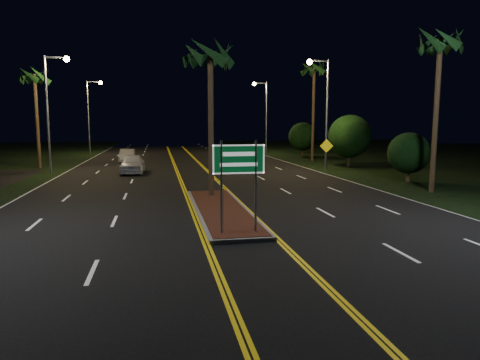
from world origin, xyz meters
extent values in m
plane|color=black|center=(0.00, 0.00, 0.00)|extent=(120.00, 120.00, 0.00)
cube|color=gray|center=(0.00, 7.00, 0.07)|extent=(2.25, 10.25, 0.15)
cube|color=#592819|center=(0.00, 7.00, 0.16)|extent=(2.00, 10.00, 0.02)
cylinder|color=gray|center=(-0.60, 2.80, 1.75)|extent=(0.08, 0.08, 3.20)
cylinder|color=gray|center=(0.60, 2.80, 1.75)|extent=(0.08, 0.08, 3.20)
cube|color=#07471E|center=(0.00, 2.80, 2.70)|extent=(1.80, 0.04, 1.00)
cube|color=white|center=(0.00, 2.77, 2.70)|extent=(1.80, 0.01, 1.00)
cylinder|color=gray|center=(-11.00, 24.00, 4.50)|extent=(0.18, 0.18, 9.00)
cube|color=gray|center=(-10.20, 24.00, 8.85)|extent=(1.60, 0.12, 0.12)
sphere|color=#F3C76D|center=(-9.40, 24.00, 8.75)|extent=(0.44, 0.44, 0.44)
cylinder|color=gray|center=(-11.00, 44.00, 4.50)|extent=(0.18, 0.18, 9.00)
cube|color=gray|center=(-10.20, 44.00, 8.85)|extent=(1.60, 0.12, 0.12)
sphere|color=#F3C76D|center=(-9.40, 44.00, 8.75)|extent=(0.44, 0.44, 0.44)
cylinder|color=gray|center=(11.00, 22.00, 4.50)|extent=(0.18, 0.18, 9.00)
cube|color=gray|center=(10.20, 22.00, 8.85)|extent=(1.60, 0.12, 0.12)
sphere|color=#F3C76D|center=(9.40, 22.00, 8.75)|extent=(0.44, 0.44, 0.44)
cylinder|color=gray|center=(11.00, 42.00, 4.50)|extent=(0.18, 0.18, 9.00)
cube|color=gray|center=(10.20, 42.00, 8.85)|extent=(1.60, 0.12, 0.12)
sphere|color=#F3C76D|center=(9.40, 42.00, 8.75)|extent=(0.44, 0.44, 0.44)
cylinder|color=#382819|center=(0.00, 10.50, 3.75)|extent=(0.28, 0.28, 7.50)
cylinder|color=#382819|center=(-12.80, 28.00, 4.00)|extent=(0.28, 0.28, 8.00)
cylinder|color=#382819|center=(12.50, 10.00, 4.25)|extent=(0.28, 0.28, 8.50)
cylinder|color=#382819|center=(12.80, 30.00, 4.75)|extent=(0.28, 0.28, 9.50)
cylinder|color=#382819|center=(13.50, 14.00, 0.45)|extent=(0.24, 0.24, 0.90)
sphere|color=black|center=(13.50, 14.00, 1.95)|extent=(2.70, 2.70, 2.70)
cylinder|color=#382819|center=(14.00, 24.00, 0.63)|extent=(0.24, 0.24, 1.26)
sphere|color=black|center=(14.00, 24.00, 2.73)|extent=(3.78, 3.78, 3.78)
cylinder|color=#382819|center=(13.80, 36.00, 0.54)|extent=(0.24, 0.24, 1.08)
sphere|color=black|center=(13.80, 36.00, 2.34)|extent=(3.24, 3.24, 3.24)
imported|color=silver|center=(-4.68, 22.76, 0.87)|extent=(2.36, 5.26, 1.74)
imported|color=#B7B8C1|center=(-5.71, 32.12, 0.77)|extent=(1.99, 4.63, 1.54)
cylinder|color=gray|center=(10.80, 21.43, 1.12)|extent=(0.07, 0.07, 2.25)
cube|color=yellow|center=(10.80, 21.41, 2.04)|extent=(1.08, 0.17, 1.08)
camera|label=1|loc=(-2.69, -11.47, 3.94)|focal=32.00mm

